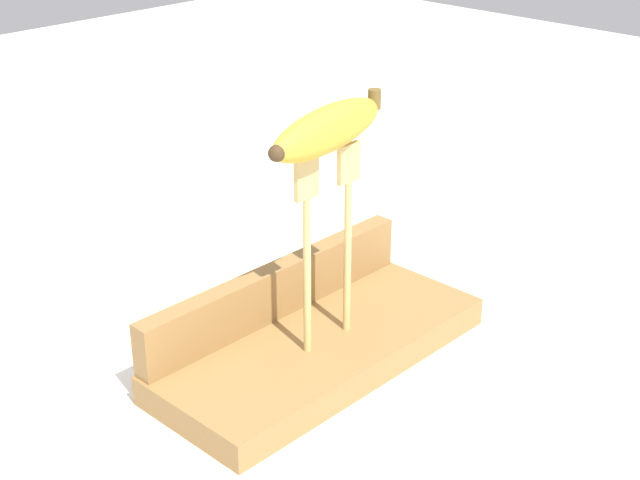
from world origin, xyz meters
TOP-DOWN VIEW (x-y plane):
  - ground_plane at (0.00, 0.00)m, footprint 3.00×3.00m
  - wooden_board at (0.00, 0.00)m, footprint 0.33×0.14m
  - board_backstop at (0.00, 0.06)m, footprint 0.33×0.02m
  - fork_stand_center at (0.00, -0.01)m, footprint 0.08×0.01m
  - banana_raised_center at (-0.00, -0.01)m, footprint 0.16×0.06m

SIDE VIEW (x-z plane):
  - ground_plane at x=0.00m, z-range 0.00..0.00m
  - wooden_board at x=0.00m, z-range 0.00..0.03m
  - board_backstop at x=0.00m, z-range 0.03..0.08m
  - fork_stand_center at x=0.00m, z-range 0.05..0.23m
  - banana_raised_center at x=0.00m, z-range 0.22..0.26m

